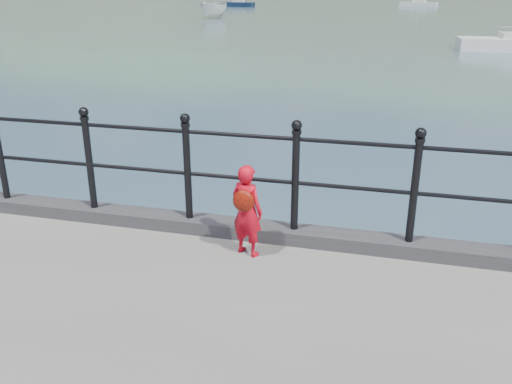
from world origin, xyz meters
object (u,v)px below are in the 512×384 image
(sailboat_deep, at_px, (419,4))
(child, at_px, (247,210))
(launch_white, at_px, (214,10))
(sailboat_left, at_px, (239,5))
(railing, at_px, (240,165))

(sailboat_deep, bearing_deg, child, -76.27)
(launch_white, xyz_separation_m, sailboat_left, (-5.94, 29.84, -0.55))
(child, distance_m, sailboat_left, 86.19)
(railing, distance_m, sailboat_left, 85.75)
(child, distance_m, launch_white, 55.94)
(railing, bearing_deg, sailboat_left, 106.25)
(railing, xyz_separation_m, sailboat_left, (-24.00, 82.31, -1.48))
(launch_white, bearing_deg, child, -59.80)
(child, relative_size, sailboat_deep, 0.11)
(railing, distance_m, child, 0.56)
(child, height_order, sailboat_left, sailboat_left)
(railing, height_order, child, railing)
(launch_white, bearing_deg, sailboat_deep, 71.28)
(launch_white, distance_m, sailboat_deep, 43.91)
(launch_white, height_order, sailboat_left, sailboat_left)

